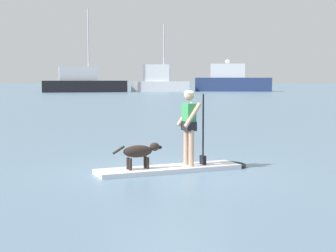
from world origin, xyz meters
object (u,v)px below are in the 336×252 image
Objects in this scene: moored_boat_far_starboard at (232,81)px; moored_boat_center at (83,83)px; moored_boat_port at (159,81)px; dog at (140,152)px; paddleboard at (178,168)px; person_paddler at (190,122)px.

moored_boat_center is at bearing -168.02° from moored_boat_far_starboard.
moored_boat_far_starboard is (11.34, 0.94, 0.08)m from moored_boat_port.
dog is 0.08× the size of moored_boat_center.
paddleboard is 0.28× the size of moored_boat_center.
moored_boat_far_starboard is at bearing 80.58° from dog.
dog is 71.80m from moored_boat_far_starboard.
dog is at bearing -80.66° from moored_boat_center.
moored_boat_port is (-0.42, 69.54, 1.50)m from paddleboard.
moored_boat_port is 0.85× the size of moored_boat_far_starboard.
moored_boat_center reaches higher than dog.
person_paddler is 71.19m from moored_boat_far_starboard.
paddleboard is 69.56m from moored_boat_port.
paddleboard is 71.34m from moored_boat_far_starboard.
moored_boat_port is at bearing 89.67° from dog.
person_paddler is at bearing -89.45° from moored_boat_port.
person_paddler is 1.58× the size of dog.
moored_boat_center is (-10.86, 66.03, 0.93)m from dog.
dog is at bearing -157.86° from person_paddler.
dog is 0.10× the size of moored_boat_port.
person_paddler is 1.30m from dog.
dog is 69.89m from moored_boat_port.
dog is 0.09× the size of moored_boat_far_starboard.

